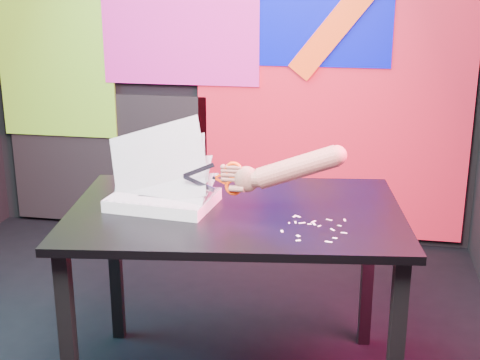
# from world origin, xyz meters

# --- Properties ---
(room) EXTENTS (3.01, 3.01, 2.71)m
(room) POSITION_xyz_m (0.00, 0.00, 1.35)
(room) COLOR black
(room) RESTS_ON ground
(backdrop) EXTENTS (2.88, 0.05, 2.08)m
(backdrop) POSITION_xyz_m (0.06, 1.46, 0.96)
(backdrop) COLOR red
(backdrop) RESTS_ON ground
(work_table) EXTENTS (1.33, 0.97, 0.75)m
(work_table) POSITION_xyz_m (0.39, -0.12, 0.66)
(work_table) COLOR black
(work_table) RESTS_ON ground
(printout_stack) EXTENTS (0.44, 0.31, 0.35)m
(printout_stack) POSITION_xyz_m (0.11, -0.13, 0.78)
(printout_stack) COLOR white
(printout_stack) RESTS_ON work_table
(scissors) EXTENTS (0.22, 0.01, 0.13)m
(scissors) POSITION_xyz_m (0.37, -0.17, 0.88)
(scissors) COLOR #9199B2
(scissors) RESTS_ON printout_stack
(hand_forearm) EXTENTS (0.44, 0.08, 0.19)m
(hand_forearm) POSITION_xyz_m (0.58, -0.16, 0.93)
(hand_forearm) COLOR #AB6E5A
(hand_forearm) RESTS_ON work_table
(paper_clippings) EXTENTS (0.22, 0.25, 0.00)m
(paper_clippings) POSITION_xyz_m (0.68, -0.26, 0.75)
(paper_clippings) COLOR white
(paper_clippings) RESTS_ON work_table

